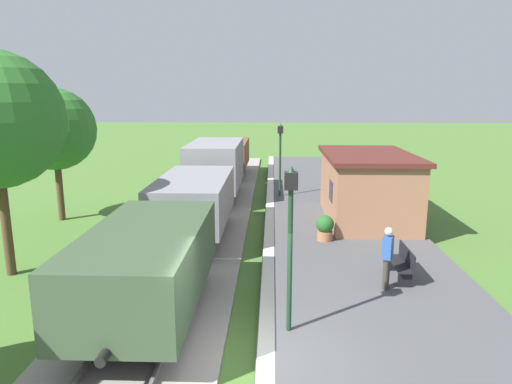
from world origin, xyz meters
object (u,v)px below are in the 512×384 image
(freight_train, at_px, (207,183))
(tree_trackside_far, at_px, (54,129))
(potted_planter, at_px, (325,227))
(lamp_post_far, at_px, (280,146))
(lamp_post_near, at_px, (290,219))
(person_waiting, at_px, (387,256))
(station_hut, at_px, (367,186))
(bench_down_platform, at_px, (343,185))
(bench_near_hut, at_px, (402,263))

(freight_train, height_order, tree_trackside_far, tree_trackside_far)
(potted_planter, relative_size, tree_trackside_far, 0.16)
(lamp_post_far, bearing_deg, lamp_post_near, -90.00)
(freight_train, relative_size, person_waiting, 15.20)
(station_hut, distance_m, lamp_post_near, 10.07)
(bench_down_platform, xyz_separation_m, lamp_post_near, (-3.30, -14.46, 2.08))
(person_waiting, bearing_deg, bench_near_hut, -105.30)
(bench_near_hut, xyz_separation_m, lamp_post_far, (-3.30, 10.73, 2.08))
(freight_train, xyz_separation_m, lamp_post_far, (3.29, 3.05, 1.32))
(station_hut, bearing_deg, lamp_post_near, -110.53)
(bench_down_platform, relative_size, person_waiting, 0.88)
(bench_near_hut, bearing_deg, potted_planter, 117.52)
(lamp_post_near, bearing_deg, potted_planter, 76.97)
(lamp_post_near, xyz_separation_m, tree_trackside_far, (-9.54, 9.75, 1.12))
(station_hut, relative_size, lamp_post_far, 1.57)
(freight_train, distance_m, bench_down_platform, 7.61)
(station_hut, height_order, bench_near_hut, station_hut)
(person_waiting, bearing_deg, station_hut, -71.18)
(person_waiting, xyz_separation_m, tree_trackside_far, (-12.22, 7.41, 2.74))
(bench_down_platform, distance_m, person_waiting, 12.15)
(freight_train, height_order, person_waiting, freight_train)
(freight_train, height_order, station_hut, station_hut)
(potted_planter, bearing_deg, tree_trackside_far, 163.56)
(freight_train, relative_size, station_hut, 4.48)
(person_waiting, relative_size, lamp_post_far, 0.46)
(station_hut, height_order, potted_planter, station_hut)
(bench_near_hut, bearing_deg, station_hut, 88.08)
(station_hut, height_order, lamp_post_far, lamp_post_far)
(person_waiting, distance_m, lamp_post_near, 3.90)
(bench_near_hut, distance_m, person_waiting, 1.05)
(lamp_post_near, bearing_deg, bench_near_hut, 42.72)
(bench_down_platform, xyz_separation_m, tree_trackside_far, (-12.84, -4.71, 3.20))
(bench_near_hut, xyz_separation_m, bench_down_platform, (0.00, 11.41, 0.00))
(potted_planter, bearing_deg, bench_down_platform, 77.31)
(station_hut, distance_m, bench_near_hut, 6.40)
(bench_near_hut, bearing_deg, tree_trackside_far, 152.43)
(freight_train, bearing_deg, tree_trackside_far, -171.11)
(person_waiting, xyz_separation_m, lamp_post_near, (-2.68, -2.33, 1.62))
(bench_near_hut, bearing_deg, bench_down_platform, 90.00)
(potted_planter, xyz_separation_m, lamp_post_near, (-1.50, -6.49, 2.08))
(person_waiting, distance_m, potted_planter, 4.34)
(freight_train, relative_size, lamp_post_near, 7.03)
(freight_train, height_order, potted_planter, freight_train)
(station_hut, distance_m, lamp_post_far, 5.75)
(station_hut, bearing_deg, bench_down_platform, 92.39)
(potted_planter, xyz_separation_m, tree_trackside_far, (-11.04, 3.26, 3.20))
(bench_down_platform, height_order, lamp_post_far, lamp_post_far)
(bench_down_platform, bearing_deg, lamp_post_far, -168.39)
(bench_down_platform, bearing_deg, freight_train, -150.47)
(freight_train, bearing_deg, potted_planter, -41.48)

